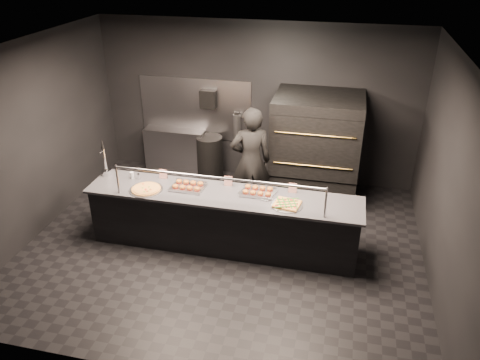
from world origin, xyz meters
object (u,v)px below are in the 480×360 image
at_px(service_counter, 223,220).
at_px(trash_bin, 210,157).
at_px(pizza_oven, 316,148).
at_px(slider_tray_b, 258,191).
at_px(towel_dispenser, 208,99).
at_px(beer_tap, 105,165).
at_px(slider_tray_a, 188,186).
at_px(square_pizza, 287,204).
at_px(prep_shelf, 176,150).
at_px(round_pizza, 146,189).
at_px(worker, 251,161).
at_px(fire_extinguisher, 237,125).

height_order(service_counter, trash_bin, service_counter).
height_order(pizza_oven, slider_tray_b, pizza_oven).
height_order(towel_dispenser, beer_tap, towel_dispenser).
xyz_separation_m(slider_tray_a, slider_tray_b, (1.06, 0.08, -0.00)).
relative_size(slider_tray_b, square_pizza, 1.26).
bearing_deg(slider_tray_a, beer_tap, 175.23).
bearing_deg(prep_shelf, pizza_oven, -8.54).
distance_m(prep_shelf, towel_dispenser, 1.31).
relative_size(towel_dispenser, beer_tap, 0.58).
xyz_separation_m(round_pizza, slider_tray_b, (1.64, 0.29, 0.02)).
height_order(round_pizza, worker, worker).
bearing_deg(prep_shelf, fire_extinguisher, 3.66).
relative_size(beer_tap, square_pizza, 1.35).
bearing_deg(worker, towel_dispenser, -68.62).
bearing_deg(towel_dispenser, trash_bin, -75.16).
bearing_deg(square_pizza, service_counter, 173.25).
relative_size(slider_tray_a, square_pizza, 1.19).
distance_m(service_counter, square_pizza, 1.08).
xyz_separation_m(round_pizza, trash_bin, (0.29, 2.36, -0.51)).
xyz_separation_m(service_counter, square_pizza, (0.97, -0.11, 0.47)).
xyz_separation_m(towel_dispenser, round_pizza, (-0.24, -2.53, -0.61)).
bearing_deg(service_counter, slider_tray_a, 173.00).
xyz_separation_m(prep_shelf, towel_dispenser, (0.70, 0.07, 1.10)).
bearing_deg(round_pizza, prep_shelf, 100.56).
xyz_separation_m(fire_extinguisher, square_pizza, (1.32, -2.52, -0.12)).
bearing_deg(towel_dispenser, prep_shelf, -174.29).
xyz_separation_m(fire_extinguisher, beer_tap, (-1.60, -2.22, 0.03)).
bearing_deg(trash_bin, prep_shelf, 172.36).
relative_size(slider_tray_a, trash_bin, 0.63).
bearing_deg(slider_tray_a, worker, 55.48).
distance_m(pizza_oven, slider_tray_a, 2.54).
bearing_deg(round_pizza, square_pizza, 0.73).
relative_size(square_pizza, trash_bin, 0.53).
xyz_separation_m(towel_dispenser, trash_bin, (0.05, -0.17, -1.13)).
bearing_deg(prep_shelf, towel_dispenser, 5.71).
distance_m(fire_extinguisher, trash_bin, 0.83).
bearing_deg(slider_tray_a, square_pizza, -6.84).
bearing_deg(trash_bin, worker, -46.06).
bearing_deg(square_pizza, worker, 121.97).
height_order(prep_shelf, towel_dispenser, towel_dispenser).
xyz_separation_m(fire_extinguisher, trash_bin, (-0.50, -0.18, -0.64)).
bearing_deg(round_pizza, beer_tap, 158.04).
height_order(beer_tap, round_pizza, beer_tap).
bearing_deg(fire_extinguisher, square_pizza, -62.34).
relative_size(pizza_oven, towel_dispenser, 5.46).
relative_size(fire_extinguisher, beer_tap, 0.84).
bearing_deg(square_pizza, round_pizza, -179.27).
xyz_separation_m(pizza_oven, slider_tray_a, (-1.76, -1.83, -0.02)).
bearing_deg(slider_tray_b, prep_shelf, 133.97).
xyz_separation_m(service_counter, beer_tap, (-1.95, 0.18, 0.63)).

